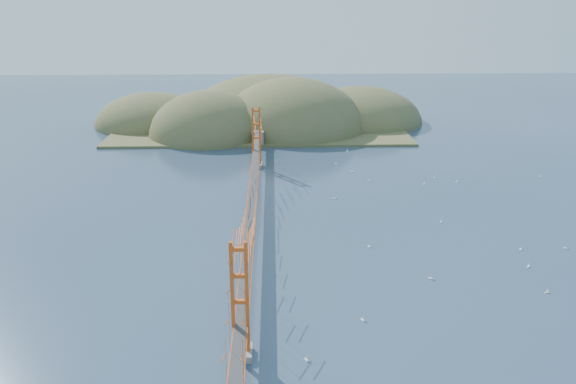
{
  "coord_description": "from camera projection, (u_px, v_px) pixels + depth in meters",
  "views": [
    {
      "loc": [
        3.09,
        -74.19,
        32.04
      ],
      "look_at": [
        5.17,
        0.0,
        5.48
      ],
      "focal_mm": 35.0,
      "sensor_mm": 36.0,
      "label": 1
    }
  ],
  "objects": [
    {
      "name": "sailboat_6",
      "position": [
        363.0,
        319.0,
        57.91
      ],
      "size": [
        0.62,
        0.62,
        0.68
      ],
      "color": "white",
      "rests_on": "ground"
    },
    {
      "name": "sailboat_3",
      "position": [
        352.0,
        171.0,
        105.5
      ],
      "size": [
        0.69,
        0.69,
        0.72
      ],
      "color": "white",
      "rests_on": "ground"
    },
    {
      "name": "ground",
      "position": [
        252.0,
        228.0,
        80.54
      ],
      "size": [
        320.0,
        320.0,
        0.0
      ],
      "primitive_type": "plane",
      "color": "#2E415C",
      "rests_on": "ground"
    },
    {
      "name": "far_headlands",
      "position": [
        269.0,
        123.0,
        145.08
      ],
      "size": [
        84.0,
        58.0,
        25.0
      ],
      "color": "brown",
      "rests_on": "ground"
    },
    {
      "name": "sailboat_12",
      "position": [
        336.0,
        163.0,
        110.55
      ],
      "size": [
        0.54,
        0.54,
        0.6
      ],
      "color": "white",
      "rests_on": "ground"
    },
    {
      "name": "sailboat_10",
      "position": [
        306.0,
        359.0,
        51.64
      ],
      "size": [
        0.61,
        0.61,
        0.67
      ],
      "color": "white",
      "rests_on": "ground"
    },
    {
      "name": "sailboat_17",
      "position": [
        457.0,
        182.0,
        99.86
      ],
      "size": [
        0.52,
        0.45,
        0.59
      ],
      "color": "white",
      "rests_on": "ground"
    },
    {
      "name": "sailboat_13",
      "position": [
        547.0,
        292.0,
        63.22
      ],
      "size": [
        0.53,
        0.46,
        0.6
      ],
      "color": "white",
      "rests_on": "ground"
    },
    {
      "name": "sailboat_11",
      "position": [
        566.0,
        247.0,
        74.17
      ],
      "size": [
        0.59,
        0.59,
        0.62
      ],
      "color": "white",
      "rests_on": "ground"
    },
    {
      "name": "sailboat_4",
      "position": [
        441.0,
        222.0,
        82.44
      ],
      "size": [
        0.64,
        0.64,
        0.67
      ],
      "color": "white",
      "rests_on": "ground"
    },
    {
      "name": "sailboat_15",
      "position": [
        435.0,
        177.0,
        102.2
      ],
      "size": [
        0.5,
        0.5,
        0.56
      ],
      "color": "white",
      "rests_on": "ground"
    },
    {
      "name": "sailboat_2",
      "position": [
        431.0,
        278.0,
        66.27
      ],
      "size": [
        0.65,
        0.65,
        0.72
      ],
      "color": "white",
      "rests_on": "ground"
    },
    {
      "name": "bridge",
      "position": [
        251.0,
        182.0,
        78.35
      ],
      "size": [
        2.2,
        94.4,
        12.0
      ],
      "color": "gray",
      "rests_on": "ground"
    },
    {
      "name": "sailboat_7",
      "position": [
        369.0,
        180.0,
        100.57
      ],
      "size": [
        0.61,
        0.55,
        0.7
      ],
      "color": "white",
      "rests_on": "ground"
    },
    {
      "name": "sailboat_8",
      "position": [
        424.0,
        184.0,
        98.81
      ],
      "size": [
        0.52,
        0.46,
        0.59
      ],
      "color": "white",
      "rests_on": "ground"
    },
    {
      "name": "sailboat_14",
      "position": [
        528.0,
        266.0,
        69.11
      ],
      "size": [
        0.66,
        0.66,
        0.69
      ],
      "color": "white",
      "rests_on": "ground"
    },
    {
      "name": "sailboat_0",
      "position": [
        369.0,
        246.0,
        74.61
      ],
      "size": [
        0.59,
        0.59,
        0.66
      ],
      "color": "white",
      "rests_on": "ground"
    },
    {
      "name": "sailboat_16",
      "position": [
        334.0,
        198.0,
        91.93
      ],
      "size": [
        0.65,
        0.65,
        0.71
      ],
      "color": "white",
      "rests_on": "ground"
    },
    {
      "name": "sailboat_5",
      "position": [
        521.0,
        249.0,
        73.84
      ],
      "size": [
        0.45,
        0.51,
        0.58
      ],
      "color": "white",
      "rests_on": "ground"
    },
    {
      "name": "sailboat_9",
      "position": [
        540.0,
        177.0,
        102.6
      ],
      "size": [
        0.56,
        0.56,
        0.59
      ],
      "color": "white",
      "rests_on": "ground"
    },
    {
      "name": "sailboat_extra_0",
      "position": [
        347.0,
        150.0,
        119.47
      ],
      "size": [
        0.56,
        0.53,
        0.63
      ],
      "color": "white",
      "rests_on": "ground"
    }
  ]
}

